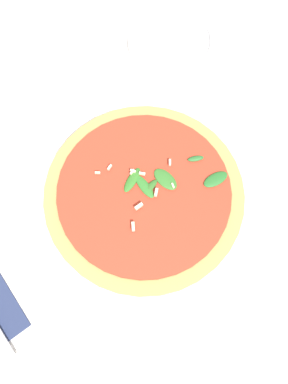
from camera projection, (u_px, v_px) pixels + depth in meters
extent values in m
plane|color=silver|center=(124.00, 198.00, 0.63)|extent=(6.00, 6.00, 0.00)
cylinder|color=white|center=(144.00, 197.00, 0.62)|extent=(0.34, 0.34, 0.01)
cylinder|color=tan|center=(144.00, 194.00, 0.61)|extent=(0.32, 0.32, 0.02)
cylinder|color=#B73823|center=(144.00, 191.00, 0.59)|extent=(0.28, 0.28, 0.01)
ellipsoid|color=#316F26|center=(132.00, 180.00, 0.59)|extent=(0.04, 0.05, 0.01)
ellipsoid|color=#2A642C|center=(196.00, 159.00, 0.61)|extent=(0.02, 0.03, 0.01)
ellipsoid|color=#2F732A|center=(145.00, 186.00, 0.59)|extent=(0.05, 0.02, 0.01)
ellipsoid|color=#306324|center=(150.00, 187.00, 0.59)|extent=(0.02, 0.03, 0.01)
ellipsoid|color=#276629|center=(216.00, 179.00, 0.60)|extent=(0.02, 0.04, 0.01)
ellipsoid|color=#326F2A|center=(165.00, 179.00, 0.60)|extent=(0.05, 0.03, 0.01)
cube|color=beige|center=(133.00, 227.00, 0.56)|extent=(0.01, 0.01, 0.01)
cube|color=beige|center=(98.00, 173.00, 0.60)|extent=(0.01, 0.01, 0.00)
cube|color=beige|center=(132.00, 172.00, 0.60)|extent=(0.01, 0.01, 0.01)
cube|color=beige|center=(139.00, 206.00, 0.57)|extent=(0.01, 0.01, 0.01)
cube|color=beige|center=(173.00, 186.00, 0.59)|extent=(0.01, 0.00, 0.00)
cube|color=beige|center=(142.00, 174.00, 0.59)|extent=(0.01, 0.01, 0.01)
cube|color=beige|center=(133.00, 171.00, 0.60)|extent=(0.01, 0.01, 0.01)
cube|color=beige|center=(111.00, 167.00, 0.60)|extent=(0.01, 0.01, 0.01)
cube|color=beige|center=(169.00, 161.00, 0.60)|extent=(0.01, 0.01, 0.01)
cube|color=beige|center=(156.00, 192.00, 0.58)|extent=(0.01, 0.01, 0.01)
cylinder|color=white|center=(171.00, 42.00, 0.73)|extent=(0.17, 0.17, 0.01)
torus|color=white|center=(172.00, 39.00, 0.73)|extent=(0.17, 0.17, 0.01)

